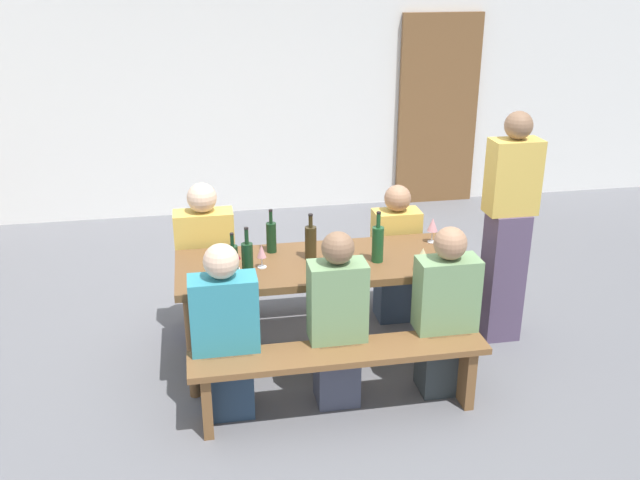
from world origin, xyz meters
name	(u,v)px	position (x,y,z in m)	size (l,w,h in m)	color
ground_plane	(320,358)	(0.00, 0.00, 0.00)	(24.00, 24.00, 0.00)	slate
back_wall	(263,63)	(0.00, 3.34, 1.60)	(14.00, 0.20, 3.20)	white
wooden_door	(438,111)	(1.92, 3.20, 1.05)	(0.90, 0.06, 2.10)	brown
tasting_table	(320,273)	(0.00, 0.00, 0.66)	(1.91, 0.72, 0.75)	brown
bench_near	(340,365)	(0.00, -0.66, 0.35)	(1.81, 0.30, 0.45)	brown
bench_far	(305,275)	(0.00, 0.66, 0.35)	(1.81, 0.30, 0.45)	brown
wine_bottle_0	(271,236)	(-0.30, 0.22, 0.86)	(0.07, 0.07, 0.31)	#143319
wine_bottle_1	(311,242)	(-0.05, 0.05, 0.87)	(0.08, 0.08, 0.32)	#332814
wine_bottle_2	(233,260)	(-0.58, -0.13, 0.86)	(0.07, 0.07, 0.29)	#143319
wine_bottle_3	(378,243)	(0.37, -0.07, 0.88)	(0.08, 0.08, 0.35)	#194723
wine_bottle_4	(248,260)	(-0.50, -0.21, 0.88)	(0.07, 0.07, 0.35)	#143319
wine_glass_0	(235,254)	(-0.57, -0.04, 0.86)	(0.08, 0.08, 0.15)	silver
wine_glass_1	(262,252)	(-0.39, -0.04, 0.86)	(0.06, 0.06, 0.16)	silver
wine_glass_2	(433,225)	(0.84, 0.18, 0.88)	(0.08, 0.08, 0.18)	silver
wine_glass_3	(423,255)	(0.62, -0.28, 0.86)	(0.08, 0.08, 0.16)	silver
seated_guest_near_0	(225,336)	(-0.67, -0.51, 0.53)	(0.40, 0.24, 1.12)	navy
seated_guest_near_1	(337,324)	(0.01, -0.51, 0.55)	(0.35, 0.24, 1.15)	#43485C
seated_guest_near_2	(445,316)	(0.71, -0.51, 0.54)	(0.38, 0.24, 1.13)	#30373A
seated_guest_far_0	(206,265)	(-0.75, 0.51, 0.56)	(0.42, 0.24, 1.18)	#392F5E
seated_guest_far_1	(395,256)	(0.68, 0.51, 0.52)	(0.35, 0.24, 1.08)	#3A4A60
standing_host	(507,233)	(1.36, 0.09, 0.82)	(0.34, 0.24, 1.68)	#564562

